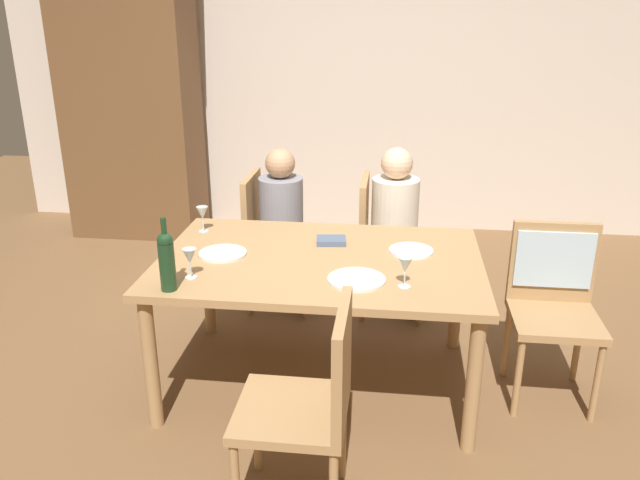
{
  "coord_description": "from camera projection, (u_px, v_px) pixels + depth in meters",
  "views": [
    {
      "loc": [
        0.37,
        -3.04,
        1.99
      ],
      "look_at": [
        0.0,
        0.0,
        0.84
      ],
      "focal_mm": 35.87,
      "sensor_mm": 36.0,
      "label": 1
    }
  ],
  "objects": [
    {
      "name": "wine_bottle_tall_green",
      "position": [
        167.0,
        259.0,
        2.9
      ],
      "size": [
        0.07,
        0.07,
        0.35
      ],
      "color": "#19381E",
      "rests_on": "dining_table"
    },
    {
      "name": "wine_glass_near_right",
      "position": [
        405.0,
        266.0,
        2.94
      ],
      "size": [
        0.07,
        0.07,
        0.15
      ],
      "color": "silver",
      "rests_on": "dining_table"
    },
    {
      "name": "folded_napkin",
      "position": [
        331.0,
        241.0,
        3.51
      ],
      "size": [
        0.17,
        0.14,
        0.03
      ],
      "primitive_type": "cube",
      "rotation": [
        0.0,
        0.0,
        0.12
      ],
      "color": "#4C5B75",
      "rests_on": "dining_table"
    },
    {
      "name": "chair_far_left",
      "position": [
        269.0,
        232.0,
        4.31
      ],
      "size": [
        0.44,
        0.44,
        0.92
      ],
      "rotation": [
        0.0,
        0.0,
        -1.57
      ],
      "color": "#A87F51",
      "rests_on": "ground_plane"
    },
    {
      "name": "chair_far_right",
      "position": [
        381.0,
        236.0,
        4.22
      ],
      "size": [
        0.44,
        0.44,
        0.92
      ],
      "rotation": [
        0.0,
        0.0,
        -1.57
      ],
      "color": "#A87F51",
      "rests_on": "ground_plane"
    },
    {
      "name": "armoire_cabinet",
      "position": [
        132.0,
        111.0,
        5.55
      ],
      "size": [
        1.18,
        0.62,
        2.18
      ],
      "color": "brown",
      "rests_on": "ground_plane"
    },
    {
      "name": "person_man_bearded",
      "position": [
        285.0,
        217.0,
        4.26
      ],
      "size": [
        0.34,
        0.29,
        1.1
      ],
      "rotation": [
        0.0,
        0.0,
        -1.57
      ],
      "color": "#33333D",
      "rests_on": "ground_plane"
    },
    {
      "name": "wine_glass_near_left",
      "position": [
        190.0,
        257.0,
        3.04
      ],
      "size": [
        0.07,
        0.07,
        0.15
      ],
      "color": "silver",
      "rests_on": "dining_table"
    },
    {
      "name": "wine_glass_centre",
      "position": [
        202.0,
        214.0,
        3.66
      ],
      "size": [
        0.07,
        0.07,
        0.15
      ],
      "color": "silver",
      "rests_on": "dining_table"
    },
    {
      "name": "chair_near",
      "position": [
        313.0,
        397.0,
        2.5
      ],
      "size": [
        0.44,
        0.44,
        0.92
      ],
      "rotation": [
        0.0,
        0.0,
        1.57
      ],
      "color": "#A87F51",
      "rests_on": "ground_plane"
    },
    {
      "name": "dinner_plate_guest_left",
      "position": [
        356.0,
        279.0,
        3.04
      ],
      "size": [
        0.28,
        0.28,
        0.01
      ],
      "primitive_type": "cylinder",
      "color": "silver",
      "rests_on": "dining_table"
    },
    {
      "name": "dining_table",
      "position": [
        320.0,
        272.0,
        3.34
      ],
      "size": [
        1.67,
        1.11,
        0.74
      ],
      "color": "#A87F51",
      "rests_on": "ground_plane"
    },
    {
      "name": "rear_room_partition",
      "position": [
        358.0,
        78.0,
        5.66
      ],
      "size": [
        6.4,
        0.12,
        2.7
      ],
      "primitive_type": "cube",
      "color": "beige",
      "rests_on": "ground_plane"
    },
    {
      "name": "chair_right_end",
      "position": [
        553.0,
        286.0,
        3.34
      ],
      "size": [
        0.44,
        0.46,
        0.92
      ],
      "rotation": [
        0.0,
        0.0,
        3.14
      ],
      "color": "#A87F51",
      "rests_on": "ground_plane"
    },
    {
      "name": "person_woman_host",
      "position": [
        398.0,
        220.0,
        4.17
      ],
      "size": [
        0.35,
        0.3,
        1.13
      ],
      "rotation": [
        0.0,
        0.0,
        -1.57
      ],
      "color": "#33333D",
      "rests_on": "ground_plane"
    },
    {
      "name": "dinner_plate_host",
      "position": [
        411.0,
        251.0,
        3.39
      ],
      "size": [
        0.23,
        0.23,
        0.01
      ],
      "primitive_type": "cylinder",
      "color": "white",
      "rests_on": "dining_table"
    },
    {
      "name": "dinner_plate_guest_right",
      "position": [
        223.0,
        253.0,
        3.35
      ],
      "size": [
        0.25,
        0.25,
        0.01
      ],
      "primitive_type": "cylinder",
      "color": "silver",
      "rests_on": "dining_table"
    },
    {
      "name": "ground_plane",
      "position": [
        320.0,
        381.0,
        3.57
      ],
      "size": [
        10.0,
        10.0,
        0.0
      ],
      "primitive_type": "plane",
      "color": "brown"
    }
  ]
}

